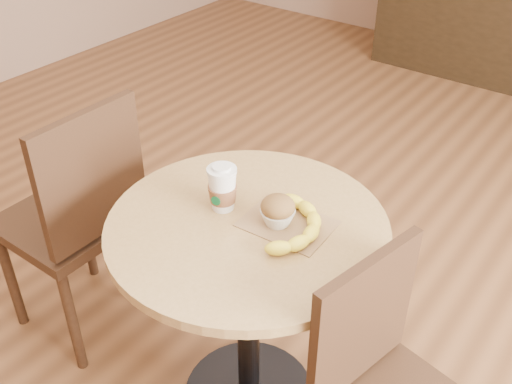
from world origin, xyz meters
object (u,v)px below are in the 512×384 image
chair_left (78,215)px  muffin (278,211)px  cafe_table (248,274)px  coffee_cup (222,189)px  banana (291,226)px

chair_left → muffin: chair_left is taller
cafe_table → coffee_cup: (-0.10, 0.02, 0.25)m
chair_left → muffin: bearing=99.6°
cafe_table → muffin: bearing=32.7°
chair_left → banana: (0.79, 0.11, 0.25)m
coffee_cup → chair_left: bearing=177.1°
cafe_table → coffee_cup: 0.27m
cafe_table → banana: banana is taller
muffin → banana: muffin is taller
chair_left → muffin: (0.74, 0.12, 0.27)m
muffin → chair_left: bearing=-170.7°
cafe_table → coffee_cup: coffee_cup is taller
cafe_table → banana: bearing=17.2°
chair_left → muffin: 0.80m
banana → muffin: bearing=153.0°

